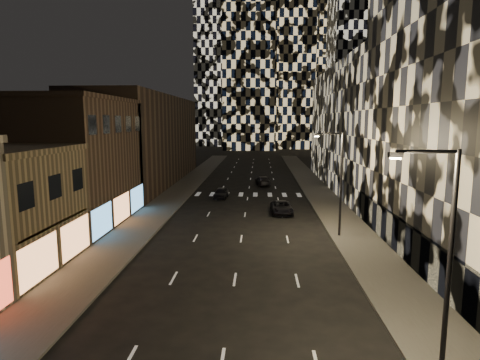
# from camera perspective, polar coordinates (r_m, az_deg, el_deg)

# --- Properties ---
(sidewalk_left) EXTENTS (4.00, 120.00, 0.15)m
(sidewalk_left) POSITION_cam_1_polar(r_m,az_deg,el_deg) (56.68, -9.00, -1.88)
(sidewalk_left) COLOR #47443F
(sidewalk_left) RESTS_ON ground
(sidewalk_right) EXTENTS (4.00, 120.00, 0.15)m
(sidewalk_right) POSITION_cam_1_polar(r_m,az_deg,el_deg) (56.13, 11.43, -2.05)
(sidewalk_right) COLOR #47443F
(sidewalk_right) RESTS_ON ground
(curb_left) EXTENTS (0.20, 120.00, 0.15)m
(curb_left) POSITION_cam_1_polar(r_m,az_deg,el_deg) (56.29, -6.90, -1.91)
(curb_left) COLOR #4C4C47
(curb_left) RESTS_ON ground
(curb_right) EXTENTS (0.20, 120.00, 0.15)m
(curb_right) POSITION_cam_1_polar(r_m,az_deg,el_deg) (55.85, 9.30, -2.04)
(curb_right) COLOR #4C4C47
(curb_right) RESTS_ON ground
(retail_brown) EXTENTS (10.00, 15.00, 12.00)m
(retail_brown) POSITION_cam_1_polar(r_m,az_deg,el_deg) (42.54, -23.06, 2.19)
(retail_brown) COLOR #463427
(retail_brown) RESTS_ON ground
(retail_filler_left) EXTENTS (10.00, 40.00, 14.00)m
(retail_filler_left) POSITION_cam_1_polar(r_m,az_deg,el_deg) (67.25, -13.27, 5.55)
(retail_filler_left) COLOR #463427
(retail_filler_left) RESTS_ON ground
(midrise_base) EXTENTS (0.60, 25.00, 3.00)m
(midrise_base) POSITION_cam_1_polar(r_m,az_deg,el_deg) (32.18, 22.44, -7.78)
(midrise_base) COLOR #383838
(midrise_base) RESTS_ON ground
(midrise_filler_right) EXTENTS (16.00, 40.00, 18.00)m
(midrise_filler_right) POSITION_cam_1_polar(r_m,az_deg,el_deg) (64.29, 19.64, 6.95)
(midrise_filler_right) COLOR #232326
(midrise_filler_right) RESTS_ON ground
(tower_center_low) EXTENTS (18.00, 18.00, 95.00)m
(tower_center_low) POSITION_cam_1_polar(r_m,az_deg,el_deg) (149.36, 1.47, 22.94)
(tower_center_low) COLOR black
(tower_center_low) RESTS_ON ground
(streetlight_near) EXTENTS (2.55, 0.25, 9.00)m
(streetlight_near) POSITION_cam_1_polar(r_m,az_deg,el_deg) (16.79, 27.00, -9.08)
(streetlight_near) COLOR black
(streetlight_near) RESTS_ON sidewalk_right
(streetlight_far) EXTENTS (2.55, 0.25, 9.00)m
(streetlight_far) POSITION_cam_1_polar(r_m,az_deg,el_deg) (35.56, 13.83, 0.47)
(streetlight_far) COLOR black
(streetlight_far) RESTS_ON sidewalk_right
(car_dark_midlane) EXTENTS (1.97, 4.22, 1.40)m
(car_dark_midlane) POSITION_cam_1_polar(r_m,az_deg,el_deg) (52.84, -2.72, -1.85)
(car_dark_midlane) COLOR black
(car_dark_midlane) RESTS_ON ground
(car_dark_oncoming) EXTENTS (2.58, 5.13, 1.43)m
(car_dark_oncoming) POSITION_cam_1_polar(r_m,az_deg,el_deg) (63.55, 3.27, -0.09)
(car_dark_oncoming) COLOR black
(car_dark_oncoming) RESTS_ON ground
(car_dark_rightlane) EXTENTS (2.46, 4.99, 1.36)m
(car_dark_rightlane) POSITION_cam_1_polar(r_m,az_deg,el_deg) (44.33, 5.94, -3.92)
(car_dark_rightlane) COLOR black
(car_dark_rightlane) RESTS_ON ground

